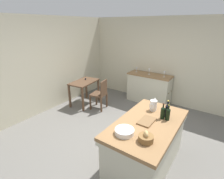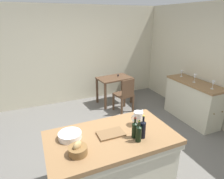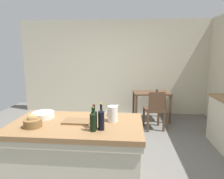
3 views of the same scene
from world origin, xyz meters
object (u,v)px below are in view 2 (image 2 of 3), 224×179
(wine_bottle_amber, at_px, (135,129))
(wooden_chair, at_px, (125,94))
(wine_bottle_green, at_px, (139,133))
(wine_glass_left, at_px, (195,77))
(wine_glass_far_left, at_px, (213,83))
(cutting_board, at_px, (111,134))
(side_cabinet, at_px, (192,101))
(wash_bowl, at_px, (70,135))
(bread_basket, at_px, (78,150))
(wine_glass_middle, at_px, (182,72))
(writing_desk, at_px, (114,82))
(island_table, at_px, (111,160))
(wine_bottle_dark, at_px, (143,129))
(pitcher, at_px, (138,118))

(wine_bottle_amber, bearing_deg, wooden_chair, 65.61)
(wine_bottle_green, relative_size, wine_glass_left, 1.53)
(wine_glass_far_left, xyz_separation_m, wine_glass_left, (-0.01, 0.47, 0.01))
(wooden_chair, relative_size, cutting_board, 2.62)
(side_cabinet, relative_size, wine_bottle_green, 4.75)
(wash_bowl, height_order, wine_glass_far_left, wine_glass_far_left)
(side_cabinet, xyz_separation_m, wine_bottle_amber, (-2.24, -1.19, 0.51))
(bread_basket, distance_m, wine_bottle_green, 0.74)
(wash_bowl, bearing_deg, wine_glass_left, 16.94)
(wine_glass_left, xyz_separation_m, wine_glass_middle, (0.06, 0.46, -0.02))
(wine_bottle_green, bearing_deg, wine_glass_middle, 37.79)
(wash_bowl, bearing_deg, writing_desk, 55.24)
(island_table, bearing_deg, wine_bottle_dark, -29.18)
(wooden_chair, relative_size, bread_basket, 4.23)
(wine_bottle_green, bearing_deg, wine_bottle_amber, 91.66)
(side_cabinet, bearing_deg, wine_glass_far_left, -93.31)
(island_table, distance_m, side_cabinet, 2.70)
(cutting_board, relative_size, wine_bottle_green, 1.20)
(side_cabinet, bearing_deg, wine_glass_middle, 87.61)
(wash_bowl, relative_size, wine_glass_left, 1.54)
(wine_bottle_dark, bearing_deg, wine_glass_far_left, 20.18)
(writing_desk, height_order, wash_bowl, wash_bowl)
(pitcher, relative_size, cutting_board, 0.71)
(island_table, xyz_separation_m, wine_bottle_green, (0.26, -0.23, 0.51))
(writing_desk, height_order, bread_basket, bread_basket)
(writing_desk, height_order, wine_glass_left, wine_glass_left)
(writing_desk, distance_m, wine_glass_middle, 1.75)
(wash_bowl, bearing_deg, pitcher, -3.57)
(pitcher, height_order, wash_bowl, pitcher)
(wine_glass_middle, bearing_deg, bread_basket, -150.51)
(pitcher, height_order, wine_glass_middle, pitcher)
(cutting_board, bearing_deg, wine_glass_middle, 30.72)
(wine_bottle_dark, relative_size, wine_glass_far_left, 1.80)
(cutting_board, bearing_deg, wine_bottle_dark, -32.44)
(wine_bottle_amber, relative_size, wine_glass_far_left, 1.63)
(wine_bottle_green, bearing_deg, pitcher, 60.21)
(writing_desk, bearing_deg, wine_bottle_amber, -109.18)
(wine_bottle_dark, distance_m, wine_glass_left, 2.46)
(wine_bottle_green, xyz_separation_m, wine_glass_middle, (2.26, 1.75, 0.05))
(bread_basket, distance_m, wine_glass_left, 3.18)
(wine_bottle_green, bearing_deg, wine_bottle_dark, 26.55)
(wine_glass_middle, bearing_deg, wine_bottle_green, -142.21)
(wine_bottle_green, height_order, wine_glass_far_left, wine_bottle_green)
(wine_bottle_amber, bearing_deg, island_table, 149.96)
(pitcher, relative_size, wine_bottle_green, 0.84)
(wine_bottle_dark, bearing_deg, wooden_chair, 68.03)
(writing_desk, bearing_deg, wine_glass_middle, -40.37)
(wash_bowl, distance_m, bread_basket, 0.33)
(writing_desk, bearing_deg, wine_glass_left, -51.56)
(wooden_chair, relative_size, pitcher, 3.71)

